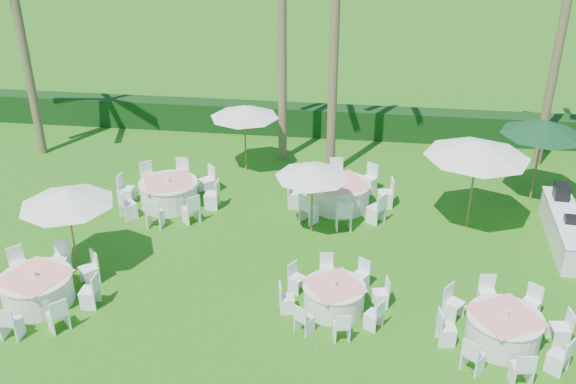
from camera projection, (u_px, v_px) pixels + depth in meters
The scene contains 16 objects.
ground at pixel (279, 307), 16.40m from camera, with size 120.00×120.00×0.00m, color #1C590F.
hedge at pixel (321, 121), 26.73m from camera, with size 34.00×1.00×1.20m, color black.
banquet_table_a at pixel (37, 289), 16.38m from camera, with size 3.20×3.20×0.97m.
banquet_table_b at pixel (334, 296), 16.18m from camera, with size 2.77×2.77×0.85m.
banquet_table_c at pixel (503, 329), 14.98m from camera, with size 3.10×3.10×0.94m.
banquet_table_d at pixel (169, 193), 21.16m from camera, with size 3.36×3.36×1.01m.
banquet_table_e at pixel (340, 194), 21.05m from camera, with size 3.48×3.48×1.04m.
umbrella_a at pixel (66, 197), 16.86m from camera, with size 2.51×2.51×2.51m.
umbrella_b at pixel (313, 171), 18.83m from camera, with size 2.25×2.25×2.28m.
umbrella_c at pixel (244, 111), 22.76m from camera, with size 2.48×2.48×2.53m.
umbrella_d at pixel (478, 149), 18.86m from camera, with size 3.14×3.14×2.90m.
umbrella_green at pixel (544, 127), 20.51m from camera, with size 2.70×2.70×2.86m.
buffet_table at pixel (565, 228), 19.03m from camera, with size 1.03×3.93×1.38m.
palm_b at pixel (282, 21), 22.37m from camera, with size 4.34×4.30×9.56m.
palm_d at pixel (563, 23), 21.89m from camera, with size 4.24×4.38×9.62m.
palm_f at pixel (24, 50), 23.41m from camera, with size 4.40×4.15×7.26m.
Camera 1 is at (1.99, -13.14, 10.04)m, focal length 40.00 mm.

